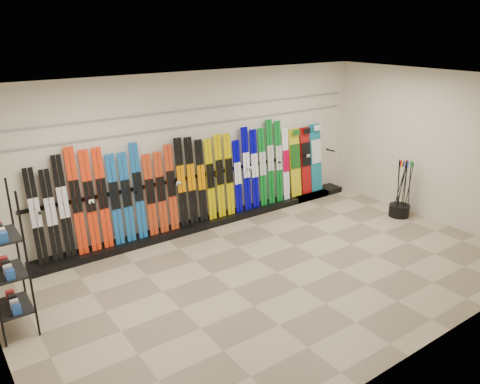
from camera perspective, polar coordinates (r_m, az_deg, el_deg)
floor at (r=7.73m, az=4.53°, el=-9.73°), size 8.00×8.00×0.00m
back_wall at (r=9.07m, az=-5.39°, el=5.03°), size 8.00×0.00×8.00m
right_wall at (r=10.08m, az=22.60°, el=5.08°), size 0.00×5.00×5.00m
ceiling at (r=6.78m, az=5.23°, el=12.94°), size 8.00×8.00×0.00m
ski_rack_base at (r=9.47m, az=-3.26°, el=-3.49°), size 8.00×0.40×0.12m
skis at (r=8.87m, az=-7.18°, el=0.91°), size 5.37×0.20×1.84m
snowboards at (r=10.75m, az=8.04°, el=3.84°), size 0.95×0.24×1.54m
accessory_rack at (r=6.60m, az=-26.66°, el=-7.66°), size 0.40×0.60×1.98m
pole_bin at (r=10.34m, az=18.81°, el=-2.14°), size 0.42×0.42×0.25m
ski_poles at (r=10.19m, az=19.21°, el=0.41°), size 0.29×0.34×1.18m
slatwall_rail_0 at (r=8.94m, az=-5.43°, el=8.10°), size 7.60×0.02×0.03m
slatwall_rail_1 at (r=8.89m, az=-5.49°, el=9.99°), size 7.60×0.02×0.03m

